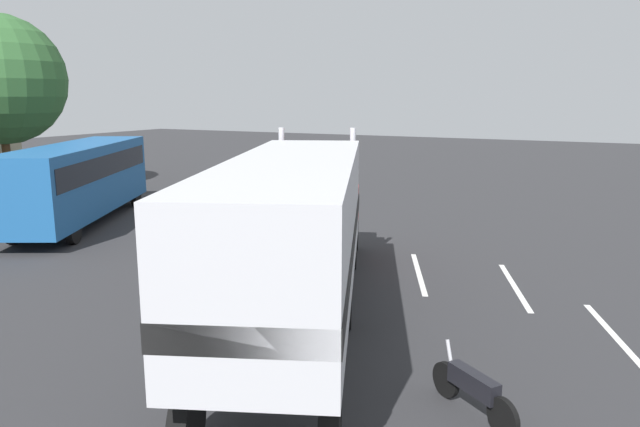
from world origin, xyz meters
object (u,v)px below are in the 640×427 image
object	(u,v)px
semi_truck	(299,223)
parked_bus	(79,176)
person_bystander	(240,252)
motorcycle	(473,389)

from	to	relation	value
semi_truck	parked_bus	size ratio (longest dim) A/B	1.28
person_bystander	parked_bus	distance (m)	11.50
semi_truck	person_bystander	distance (m)	4.28
person_bystander	parked_bus	bearing A→B (deg)	70.93
motorcycle	parked_bus	bearing A→B (deg)	66.07
person_bystander	motorcycle	size ratio (longest dim) A/B	0.93
parked_bus	motorcycle	size ratio (longest dim) A/B	6.26
parked_bus	person_bystander	bearing A→B (deg)	-109.07
semi_truck	motorcycle	size ratio (longest dim) A/B	8.02
semi_truck	parked_bus	world-z (taller)	semi_truck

